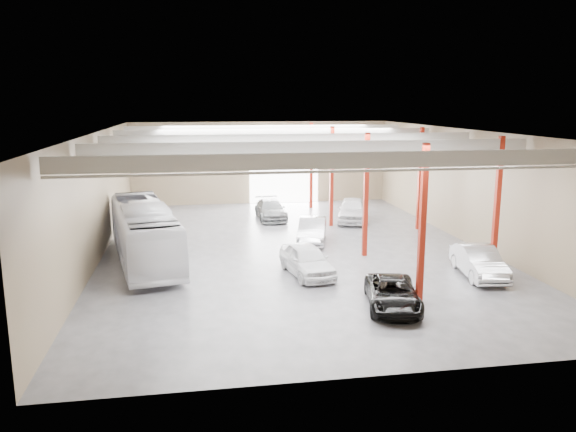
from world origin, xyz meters
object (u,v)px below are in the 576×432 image
object	(u,v)px
black_sedan	(393,294)
car_right_far	(352,210)
car_row_c	(271,210)
car_row_b	(312,230)
car_row_a	(307,260)
car_right_near	(479,262)
coach_bus	(144,233)

from	to	relation	value
black_sedan	car_right_far	bearing A→B (deg)	92.14
car_row_c	car_row_b	bearing A→B (deg)	-78.85
car_right_far	black_sedan	bearing A→B (deg)	-82.94
car_row_a	car_right_near	world-z (taller)	car_row_a
black_sedan	car_row_a	size ratio (longest dim) A/B	0.99
car_row_a	car_right_far	xyz separation A→B (m)	(5.89, 12.27, 0.08)
coach_bus	car_row_c	size ratio (longest dim) A/B	2.37
coach_bus	car_right_far	bearing A→B (deg)	19.49
black_sedan	car_row_b	world-z (taller)	car_row_b
coach_bus	black_sedan	xyz separation A→B (m)	(11.00, -9.13, -0.99)
car_row_c	coach_bus	bearing A→B (deg)	-130.46
car_row_b	car_row_a	bearing A→B (deg)	-88.92
car_row_a	car_right_near	bearing A→B (deg)	-20.00
car_row_b	car_right_near	world-z (taller)	car_right_near
black_sedan	car_right_far	xyz separation A→B (m)	(3.21, 17.47, 0.22)
black_sedan	car_right_near	xyz separation A→B (m)	(5.80, 3.51, 0.14)
black_sedan	car_right_far	size ratio (longest dim) A/B	0.91
coach_bus	car_row_c	xyz separation A→B (m)	(8.39, 10.12, -0.91)
black_sedan	coach_bus	bearing A→B (deg)	152.85
car_row_a	black_sedan	bearing A→B (deg)	-71.47
coach_bus	car_row_a	bearing A→B (deg)	-36.20
car_right_far	car_row_c	bearing A→B (deg)	-179.63
coach_bus	car_row_a	distance (m)	9.24
coach_bus	car_right_far	world-z (taller)	coach_bus
car_row_a	car_row_b	distance (m)	6.76
car_row_a	car_right_near	xyz separation A→B (m)	(8.48, -1.69, -0.01)
car_row_c	car_right_far	bearing A→B (deg)	-17.91
car_right_far	car_right_near	bearing A→B (deg)	-62.01
car_row_b	car_row_c	world-z (taller)	car_row_b
car_row_c	car_right_far	xyz separation A→B (m)	(5.82, -1.79, 0.15)
car_row_b	car_right_near	distance (m)	10.70
car_right_near	car_right_far	size ratio (longest dim) A/B	0.93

